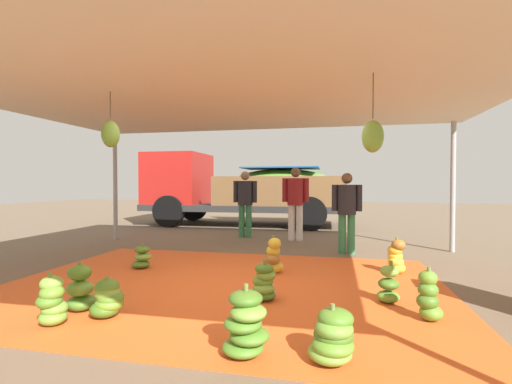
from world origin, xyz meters
TOP-DOWN VIEW (x-y plane):
  - ground_plane at (0.00, 3.00)m, footprint 40.00×40.00m
  - tarp_orange at (0.00, 0.00)m, footprint 5.90×4.36m
  - tent_canopy at (0.00, -0.09)m, footprint 8.00×7.00m
  - banana_bunch_0 at (1.47, -1.87)m, footprint 0.45×0.45m
  - banana_bunch_1 at (-0.80, -1.39)m, footprint 0.40×0.39m
  - banana_bunch_2 at (-1.20, -1.68)m, footprint 0.37×0.37m
  - banana_bunch_3 at (0.67, -0.48)m, footprint 0.39×0.41m
  - banana_bunch_4 at (2.40, 1.17)m, footprint 0.36×0.35m
  - banana_bunch_5 at (-1.20, -1.28)m, footprint 0.38×0.38m
  - banana_bunch_6 at (-1.58, 0.67)m, footprint 0.41×0.41m
  - banana_bunch_7 at (0.80, -1.91)m, footprint 0.42×0.40m
  - banana_bunch_8 at (0.57, 0.80)m, footprint 0.35×0.35m
  - banana_bunch_9 at (2.41, -0.78)m, footprint 0.30×0.30m
  - banana_bunch_10 at (2.09, -0.30)m, footprint 0.33×0.33m
  - cargo_truck_main at (-1.68, 7.05)m, footprint 6.57×2.50m
  - worker_0 at (1.71, 2.66)m, footprint 0.58×0.36m
  - worker_1 at (0.54, 4.12)m, footprint 0.65×0.40m
  - worker_2 at (-0.78, 4.37)m, footprint 0.62×0.38m

SIDE VIEW (x-z plane):
  - ground_plane at x=0.00m, z-range 0.00..0.00m
  - tarp_orange at x=0.00m, z-range 0.00..0.01m
  - banana_bunch_6 at x=-1.58m, z-range -0.03..0.38m
  - banana_bunch_1 at x=-0.80m, z-range -0.02..0.41m
  - banana_bunch_0 at x=1.47m, z-range -0.02..0.43m
  - banana_bunch_3 at x=0.67m, z-range -0.03..0.44m
  - banana_bunch_10 at x=2.09m, z-range -0.03..0.45m
  - banana_bunch_2 at x=-1.20m, z-range -0.03..0.49m
  - banana_bunch_5 at x=-1.20m, z-range -0.03..0.50m
  - banana_bunch_9 at x=2.41m, z-range -0.03..0.51m
  - banana_bunch_7 at x=0.80m, z-range -0.04..0.54m
  - banana_bunch_4 at x=2.40m, z-range -0.02..0.53m
  - banana_bunch_8 at x=0.57m, z-range -0.03..0.55m
  - worker_0 at x=1.71m, z-range 0.13..1.72m
  - worker_2 at x=-0.78m, z-range 0.14..1.83m
  - worker_1 at x=0.54m, z-range 0.15..1.91m
  - cargo_truck_main at x=-1.68m, z-range 0.02..2.42m
  - tent_canopy at x=0.00m, z-range 1.26..3.95m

